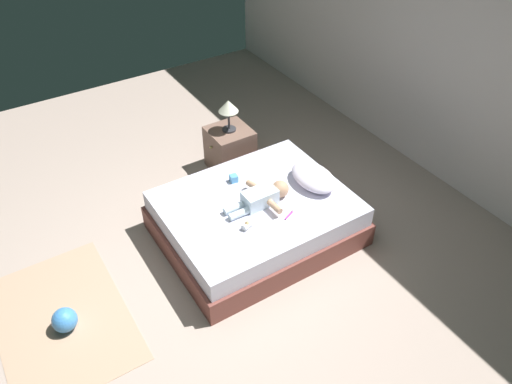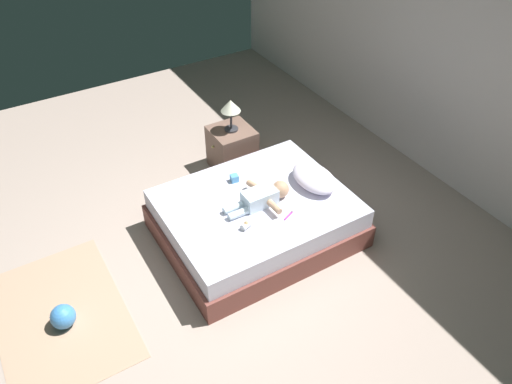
# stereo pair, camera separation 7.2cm
# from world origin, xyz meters

# --- Properties ---
(ground_plane) EXTENTS (8.00, 8.00, 0.00)m
(ground_plane) POSITION_xyz_m (0.00, 0.00, 0.00)
(ground_plane) COLOR #AF9A8D
(wall_behind_bed) EXTENTS (8.00, 0.12, 2.81)m
(wall_behind_bed) POSITION_xyz_m (0.00, 3.00, 1.40)
(wall_behind_bed) COLOR silver
(wall_behind_bed) RESTS_ON ground_plane
(bed) EXTENTS (1.37, 1.70, 0.43)m
(bed) POSITION_xyz_m (-0.28, 0.79, 0.21)
(bed) COLOR brown
(bed) RESTS_ON ground_plane
(pillow) EXTENTS (0.51, 0.33, 0.14)m
(pillow) POSITION_xyz_m (-0.21, 1.37, 0.50)
(pillow) COLOR white
(pillow) RESTS_ON bed
(baby) EXTENTS (0.50, 0.63, 0.16)m
(baby) POSITION_xyz_m (-0.22, 0.83, 0.50)
(baby) COLOR white
(baby) RESTS_ON bed
(toothbrush) EXTENTS (0.07, 0.14, 0.02)m
(toothbrush) POSITION_xyz_m (0.04, 0.93, 0.43)
(toothbrush) COLOR #B33AAB
(toothbrush) RESTS_ON bed
(nightstand) EXTENTS (0.43, 0.46, 0.49)m
(nightstand) POSITION_xyz_m (-1.34, 1.12, 0.24)
(nightstand) COLOR #7B5C4E
(nightstand) RESTS_ON ground_plane
(lamp) EXTENTS (0.21, 0.21, 0.35)m
(lamp) POSITION_xyz_m (-1.34, 1.12, 0.75)
(lamp) COLOR #333338
(lamp) RESTS_ON nightstand
(rug) EXTENTS (1.44, 0.97, 0.01)m
(rug) POSITION_xyz_m (-0.29, -1.04, 0.00)
(rug) COLOR tan
(rug) RESTS_ON ground_plane
(toy_ball) EXTENTS (0.20, 0.20, 0.20)m
(toy_ball) POSITION_xyz_m (-0.18, -1.03, 0.11)
(toy_ball) COLOR #428EDF
(toy_ball) RESTS_ON rug
(toy_block) EXTENTS (0.08, 0.08, 0.07)m
(toy_block) POSITION_xyz_m (-0.63, 0.76, 0.46)
(toy_block) COLOR #59A5E0
(toy_block) RESTS_ON bed
(baby_bottle) EXTENTS (0.08, 0.11, 0.08)m
(baby_bottle) POSITION_xyz_m (-0.02, 0.54, 0.46)
(baby_bottle) COLOR white
(baby_bottle) RESTS_ON bed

